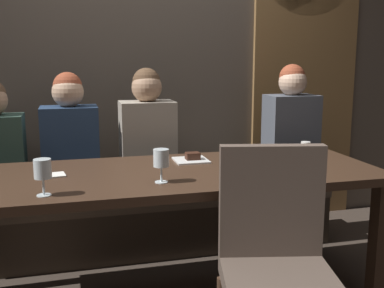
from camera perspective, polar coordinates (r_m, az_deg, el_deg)
back_wall_tiled at (r=3.63m, az=-6.51°, el=13.12°), size 6.00×0.12×3.00m
arched_door at (r=3.99m, az=13.63°, el=10.73°), size 0.90×0.05×2.55m
dining_table at (r=2.52m, az=-2.11°, el=-5.21°), size 2.20×0.84×0.74m
banquette_bench at (r=3.31m, az=-4.73°, el=-9.03°), size 2.50×0.44×0.45m
chair_near_side at (r=1.99m, az=10.12°, el=-12.77°), size 0.52×0.52×0.98m
diner_bearded at (r=3.14m, az=-14.60°, el=0.83°), size 0.36×0.24×0.79m
diner_far_end at (r=3.14m, az=-5.43°, el=1.36°), size 0.36×0.24×0.82m
diner_near_end at (r=3.47m, az=11.93°, el=2.23°), size 0.36×0.24×0.83m
wine_glass_center_front at (r=2.14m, az=-17.70°, el=-3.11°), size 0.08×0.08×0.16m
wine_glass_center_back at (r=2.38m, az=11.25°, el=-1.42°), size 0.08×0.08×0.16m
wine_glass_end_right at (r=2.25m, az=-3.77°, el=-1.91°), size 0.08×0.08×0.16m
espresso_cup at (r=3.07m, az=13.64°, el=-0.43°), size 0.12×0.12×0.06m
dessert_plate at (r=2.72m, az=-0.05°, el=-1.80°), size 0.19×0.19×0.05m
folded_napkin at (r=2.50m, az=-16.43°, el=-3.65°), size 0.12×0.12×0.01m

